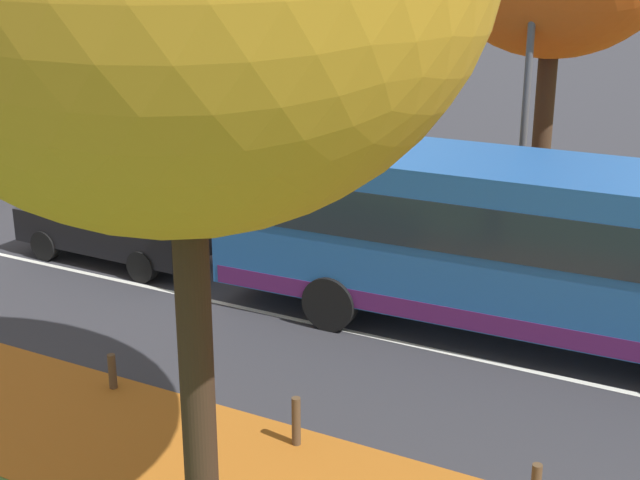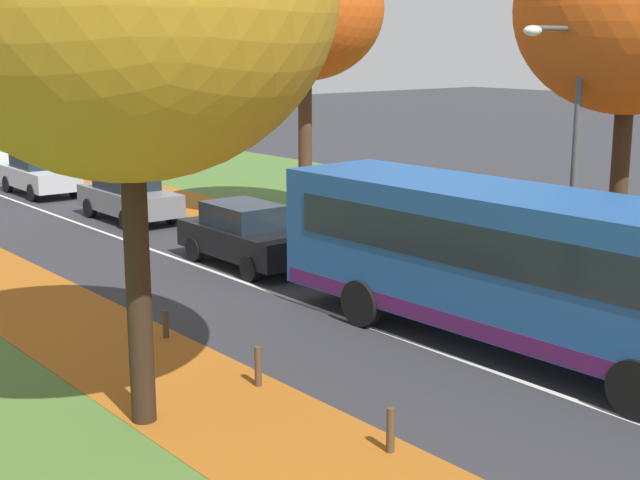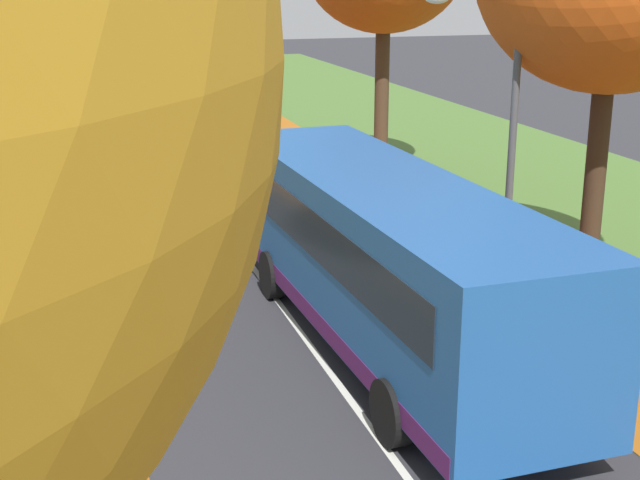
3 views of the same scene
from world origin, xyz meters
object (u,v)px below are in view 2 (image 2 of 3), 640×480
bollard_fourth (391,430)px  bollard_fifth (258,367)px  tree_right_mid (305,9)px  car_grey_following (129,196)px  car_black_lead (246,235)px  tree_right_near (632,10)px  bollard_sixth (166,324)px  bus (517,261)px  streetlamp_right (566,138)px  car_silver_third_in_line (39,173)px

bollard_fourth → bollard_fifth: (0.01, 3.19, 0.01)m
tree_right_mid → car_grey_following: 8.16m
car_black_lead → tree_right_near: bearing=-56.9°
bollard_fourth → bollard_sixth: bollard_fourth is taller
bollard_fourth → bus: (4.81, 1.70, 1.37)m
tree_right_near → bollard_sixth: bearing=158.3°
tree_right_near → streetlamp_right: tree_right_near is taller
bollard_fifth → car_silver_third_in_line: size_ratio=0.16×
bollard_sixth → car_grey_following: car_grey_following is taller
bollard_fourth → bus: bus is taller
tree_right_near → tree_right_mid: bearing=90.9°
tree_right_mid → bus: size_ratio=0.85×
bollard_fourth → streetlamp_right: streetlamp_right is taller
bollard_fourth → streetlamp_right: size_ratio=0.11×
bollard_fourth → car_black_lead: bearing=65.7°
tree_right_mid → bollard_fifth: tree_right_mid is taller
tree_right_near → bollard_fifth: 11.22m
tree_right_near → bollard_sixth: (-9.42, 3.75, -6.03)m
bollard_sixth → car_silver_third_in_line: size_ratio=0.13×
tree_right_near → bollard_fourth: bearing=-164.5°
car_black_lead → car_silver_third_in_line: size_ratio=1.00×
bollard_sixth → streetlamp_right: (7.19, -3.87, 3.46)m
bollard_sixth → car_silver_third_in_line: car_silver_third_in_line is taller
bollard_fifth → bollard_sixth: 3.19m
bollard_fourth → bus: size_ratio=0.06×
tree_right_mid → bus: 13.70m
tree_right_mid → streetlamp_right: bearing=-100.4°
tree_right_mid → car_black_lead: size_ratio=2.10×
bollard_sixth → streetlamp_right: streetlamp_right is taller
bollard_sixth → car_grey_following: bearing=65.7°
bus → car_grey_following: bearing=89.0°
bus → car_black_lead: size_ratio=2.48×
tree_right_mid → streetlamp_right: 11.70m
tree_right_mid → car_black_lead: tree_right_mid is taller
bollard_fourth → streetlamp_right: bearing=19.1°
bollard_fourth → car_silver_third_in_line: 24.76m
bollard_sixth → car_black_lead: bearing=39.8°
bus → car_black_lead: 8.50m
tree_right_near → bus: bearing=-168.6°
bollard_sixth → car_black_lead: car_black_lead is taller
tree_right_near → car_grey_following: 16.48m
car_silver_third_in_line → tree_right_mid: bearing=-67.2°
bollard_fifth → car_black_lead: bearing=56.6°
bollard_fifth → bollard_sixth: bearing=88.8°
tree_right_near → streetlamp_right: 3.41m
tree_right_near → streetlamp_right: size_ratio=1.43×
tree_right_mid → car_grey_following: tree_right_mid is taller
bollard_fourth → tree_right_near: bearing=15.5°
car_silver_third_in_line → bollard_sixth: bearing=-105.0°
tree_right_mid → bollard_fifth: (-9.31, -10.47, -6.28)m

